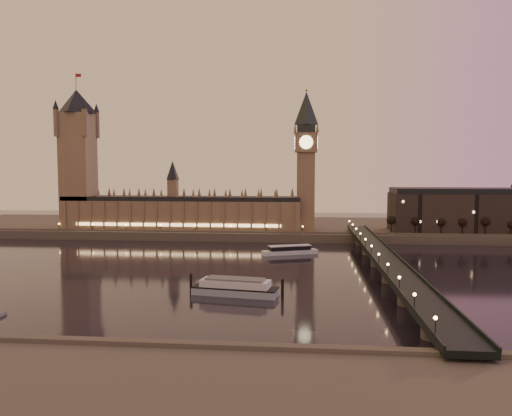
% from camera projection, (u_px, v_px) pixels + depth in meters
% --- Properties ---
extents(ground, '(700.00, 700.00, 0.00)m').
position_uv_depth(ground, '(200.00, 270.00, 255.03)').
color(ground, black).
rests_on(ground, ground).
extents(far_embankment, '(560.00, 130.00, 6.00)m').
position_uv_depth(far_embankment, '(276.00, 228.00, 415.73)').
color(far_embankment, '#423D35').
rests_on(far_embankment, ground).
extents(palace_of_westminster, '(180.00, 26.62, 52.00)m').
position_uv_depth(palace_of_westminster, '(181.00, 209.00, 377.23)').
color(palace_of_westminster, brown).
rests_on(palace_of_westminster, ground).
extents(victoria_tower, '(31.68, 31.68, 118.00)m').
position_uv_depth(victoria_tower, '(78.00, 151.00, 381.37)').
color(victoria_tower, brown).
rests_on(victoria_tower, ground).
extents(big_ben, '(17.68, 17.68, 104.00)m').
position_uv_depth(big_ben, '(306.00, 152.00, 365.08)').
color(big_ben, brown).
rests_on(big_ben, ground).
extents(westminster_bridge, '(13.20, 260.00, 15.30)m').
position_uv_depth(westminster_bridge, '(383.00, 263.00, 245.96)').
color(westminster_bridge, black).
rests_on(westminster_bridge, ground).
extents(city_block, '(155.00, 45.00, 34.00)m').
position_uv_depth(city_block, '(499.00, 209.00, 364.86)').
color(city_block, black).
rests_on(city_block, ground).
extents(bare_tree_0, '(5.41, 5.41, 10.99)m').
position_uv_depth(bare_tree_0, '(392.00, 222.00, 351.31)').
color(bare_tree_0, black).
rests_on(bare_tree_0, ground).
extents(bare_tree_1, '(5.41, 5.41, 10.99)m').
position_uv_depth(bare_tree_1, '(415.00, 223.00, 349.77)').
color(bare_tree_1, black).
rests_on(bare_tree_1, ground).
extents(bare_tree_2, '(5.41, 5.41, 10.99)m').
position_uv_depth(bare_tree_2, '(439.00, 223.00, 348.24)').
color(bare_tree_2, black).
rests_on(bare_tree_2, ground).
extents(bare_tree_3, '(5.41, 5.41, 10.99)m').
position_uv_depth(bare_tree_3, '(463.00, 223.00, 346.71)').
color(bare_tree_3, black).
rests_on(bare_tree_3, ground).
extents(bare_tree_4, '(5.41, 5.41, 10.99)m').
position_uv_depth(bare_tree_4, '(487.00, 223.00, 345.17)').
color(bare_tree_4, black).
rests_on(bare_tree_4, ground).
extents(bare_tree_5, '(5.41, 5.41, 10.99)m').
position_uv_depth(bare_tree_5, '(512.00, 224.00, 343.64)').
color(bare_tree_5, black).
rests_on(bare_tree_5, ground).
extents(cruise_boat_a, '(34.55, 19.27, 5.47)m').
position_uv_depth(cruise_boat_a, '(290.00, 250.00, 303.30)').
color(cruise_boat_a, silver).
rests_on(cruise_boat_a, ground).
extents(moored_barge, '(40.14, 15.22, 7.45)m').
position_uv_depth(moored_barge, '(235.00, 287.00, 204.80)').
color(moored_barge, '#899DAF').
rests_on(moored_barge, ground).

